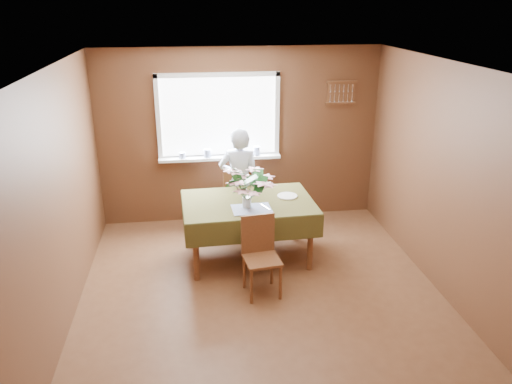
{
  "coord_description": "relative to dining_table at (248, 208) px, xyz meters",
  "views": [
    {
      "loc": [
        -0.71,
        -4.66,
        3.08
      ],
      "look_at": [
        0.0,
        0.55,
        1.05
      ],
      "focal_mm": 35.0,
      "sensor_mm": 36.0,
      "label": 1
    }
  ],
  "objects": [
    {
      "name": "table_knife",
      "position": [
        0.18,
        -0.22,
        0.1
      ],
      "size": [
        0.1,
        0.19,
        0.0
      ],
      "primitive_type": "cube",
      "rotation": [
        0.0,
        0.0,
        0.4
      ],
      "color": "silver",
      "rests_on": "dining_table"
    },
    {
      "name": "seated_woman",
      "position": [
        -0.03,
        0.74,
        0.08
      ],
      "size": [
        0.6,
        0.44,
        1.52
      ],
      "primitive_type": "imported",
      "rotation": [
        0.0,
        0.0,
        3.01
      ],
      "color": "white",
      "rests_on": "floor"
    },
    {
      "name": "wall_back",
      "position": [
        0.04,
        1.3,
        0.57
      ],
      "size": [
        4.0,
        0.0,
        4.0
      ],
      "primitive_type": "plane",
      "rotation": [
        1.57,
        0.0,
        0.0
      ],
      "color": "brown",
      "rests_on": "floor"
    },
    {
      "name": "wall_left",
      "position": [
        -1.96,
        -0.95,
        0.57
      ],
      "size": [
        0.0,
        4.5,
        4.5
      ],
      "primitive_type": "plane",
      "rotation": [
        1.57,
        0.0,
        1.57
      ],
      "color": "brown",
      "rests_on": "floor"
    },
    {
      "name": "wall_right",
      "position": [
        2.04,
        -0.95,
        0.57
      ],
      "size": [
        0.0,
        4.5,
        4.5
      ],
      "primitive_type": "plane",
      "rotation": [
        1.57,
        0.0,
        -1.57
      ],
      "color": "brown",
      "rests_on": "floor"
    },
    {
      "name": "window_assembly",
      "position": [
        -0.25,
        1.25,
        0.68
      ],
      "size": [
        1.72,
        0.2,
        1.22
      ],
      "color": "white",
      "rests_on": "wall_back"
    },
    {
      "name": "chair_near",
      "position": [
        0.04,
        -0.77,
        -0.19
      ],
      "size": [
        0.42,
        0.43,
        0.89
      ],
      "rotation": [
        0.0,
        0.0,
        0.13
      ],
      "color": "brown",
      "rests_on": "floor"
    },
    {
      "name": "spoon_rack",
      "position": [
        1.49,
        1.26,
        1.17
      ],
      "size": [
        0.44,
        0.05,
        0.33
      ],
      "color": "brown",
      "rests_on": "wall_back"
    },
    {
      "name": "flower_bouquet",
      "position": [
        -0.04,
        -0.19,
        0.39
      ],
      "size": [
        0.53,
        0.53,
        0.45
      ],
      "rotation": [
        0.0,
        0.0,
        0.29
      ],
      "color": "white",
      "rests_on": "dining_table"
    },
    {
      "name": "floor",
      "position": [
        0.04,
        -0.95,
        -0.68
      ],
      "size": [
        4.5,
        4.5,
        0.0
      ],
      "primitive_type": "plane",
      "color": "brown",
      "rests_on": "ground"
    },
    {
      "name": "side_plate",
      "position": [
        0.51,
        0.09,
        0.1
      ],
      "size": [
        0.29,
        0.29,
        0.01
      ],
      "primitive_type": "cylinder",
      "rotation": [
        0.0,
        0.0,
        0.14
      ],
      "color": "white",
      "rests_on": "dining_table"
    },
    {
      "name": "chair_far",
      "position": [
        -0.06,
        0.84,
        -0.16
      ],
      "size": [
        0.45,
        0.45,
        0.96
      ],
      "rotation": [
        0.0,
        0.0,
        3.24
      ],
      "color": "brown",
      "rests_on": "floor"
    },
    {
      "name": "wall_front",
      "position": [
        0.04,
        -3.2,
        0.57
      ],
      "size": [
        4.0,
        0.0,
        4.0
      ],
      "primitive_type": "plane",
      "rotation": [
        -1.57,
        0.0,
        0.0
      ],
      "color": "brown",
      "rests_on": "floor"
    },
    {
      "name": "ceiling",
      "position": [
        0.04,
        -0.95,
        1.82
      ],
      "size": [
        4.5,
        4.5,
        0.0
      ],
      "primitive_type": "plane",
      "rotation": [
        3.14,
        0.0,
        0.0
      ],
      "color": "white",
      "rests_on": "wall_back"
    },
    {
      "name": "dining_table",
      "position": [
        0.0,
        0.0,
        0.0
      ],
      "size": [
        1.64,
        1.16,
        0.78
      ],
      "rotation": [
        0.0,
        0.0,
        0.04
      ],
      "color": "brown",
      "rests_on": "floor"
    }
  ]
}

